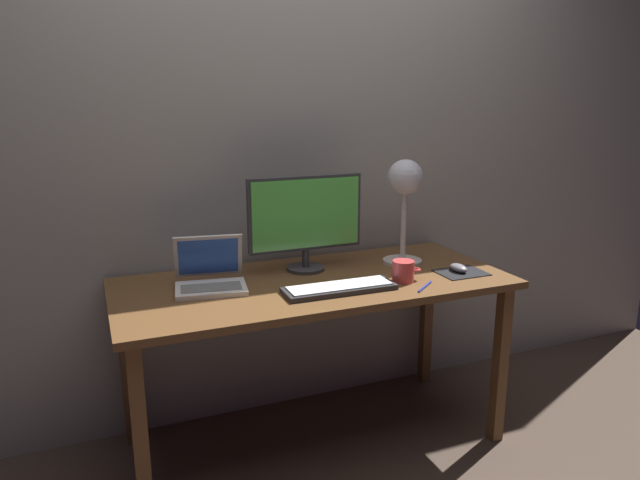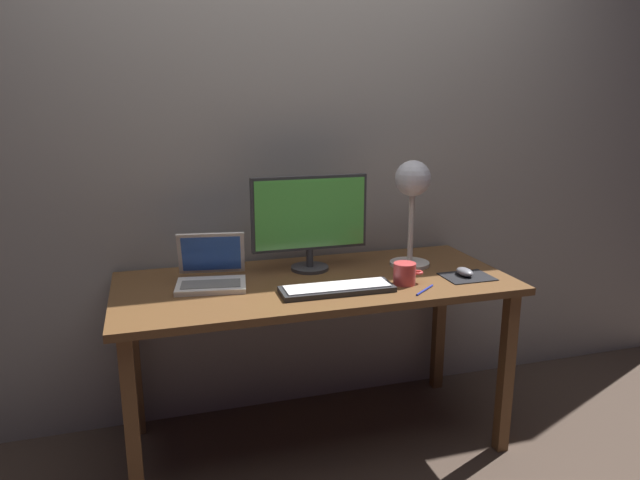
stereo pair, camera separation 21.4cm
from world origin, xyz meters
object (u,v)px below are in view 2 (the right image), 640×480
mouse (465,272)px  pen (425,290)px  desk_lamp (412,190)px  monitor (310,217)px  laptop (211,270)px  coffee_mug (405,274)px  keyboard_main (337,289)px

mouse → pen: (-0.24, -0.12, -0.02)m
desk_lamp → pen: (-0.10, -0.34, -0.34)m
monitor → desk_lamp: desk_lamp is taller
pen → laptop: bearing=156.9°
laptop → desk_lamp: 0.92m
coffee_mug → desk_lamp: bearing=60.5°
keyboard_main → pen: keyboard_main is taller
desk_lamp → keyboard_main: bearing=-149.6°
keyboard_main → desk_lamp: size_ratio=0.95×
laptop → desk_lamp: desk_lamp is taller
mouse → pen: size_ratio=0.69×
coffee_mug → pen: 0.12m
keyboard_main → mouse: mouse is taller
keyboard_main → coffee_mug: bearing=2.3°
monitor → laptop: size_ratio=1.65×
desk_lamp → mouse: bearing=-55.9°
laptop → monitor: bearing=9.0°
monitor → mouse: (0.59, -0.28, -0.21)m
desk_lamp → coffee_mug: bearing=-119.5°
mouse → monitor: bearing=154.7°
keyboard_main → desk_lamp: 0.59m
keyboard_main → coffee_mug: coffee_mug is taller
keyboard_main → desk_lamp: bearing=30.4°
monitor → pen: bearing=-48.9°
desk_lamp → mouse: size_ratio=4.85×
laptop → desk_lamp: size_ratio=0.65×
desk_lamp → monitor: bearing=172.2°
laptop → mouse: 1.04m
laptop → mouse: bearing=-11.7°
keyboard_main → mouse: (0.57, 0.03, 0.01)m
laptop → pen: laptop is taller
monitor → keyboard_main: size_ratio=1.13×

